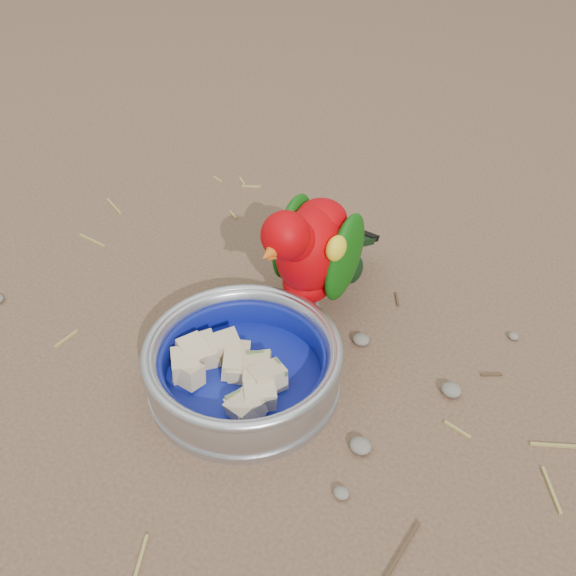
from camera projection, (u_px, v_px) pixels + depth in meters
The scene contains 6 objects.
ground at pixel (132, 393), 0.73m from camera, with size 60.00×60.00×0.00m, color brown.
food_bowl at pixel (244, 380), 0.73m from camera, with size 0.22×0.22×0.02m, color #B2B2BA.
bowl_wall at pixel (243, 362), 0.71m from camera, with size 0.22×0.22×0.04m, color #B2B2BA, non-canonical shape.
fruit_wedges at pixel (243, 366), 0.72m from camera, with size 0.13×0.13×0.03m, color #CEB68B, non-canonical shape.
lory_parrot at pixel (311, 260), 0.77m from camera, with size 0.10×0.22×0.17m, color #B80005, non-canonical shape.
ground_debris at pixel (179, 349), 0.78m from camera, with size 0.90×0.80×0.01m, color #A18D48, non-canonical shape.
Camera 1 is at (0.41, -0.31, 0.55)m, focal length 40.00 mm.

